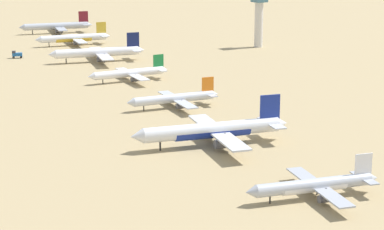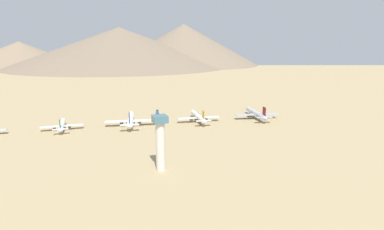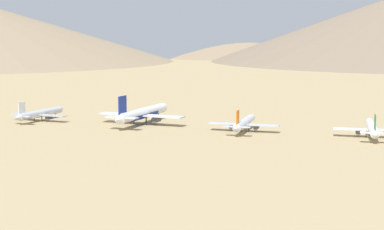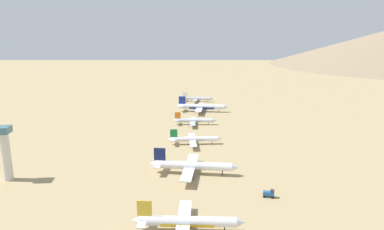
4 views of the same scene
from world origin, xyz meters
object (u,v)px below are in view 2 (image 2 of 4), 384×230
object	(u,v)px
parked_jet_2	(131,120)
service_truck	(157,112)
parked_jet_3	(62,125)
parked_jet_1	(198,117)
control_tower	(160,140)
parked_jet_0	(256,113)

from	to	relation	value
parked_jet_2	service_truck	size ratio (longest dim) A/B	8.75
parked_jet_3	parked_jet_1	bearing A→B (deg)	-97.19
parked_jet_1	parked_jet_3	distance (m)	109.01
control_tower	parked_jet_2	bearing A→B (deg)	-0.91
parked_jet_0	parked_jet_1	world-z (taller)	parked_jet_0
parked_jet_1	parked_jet_3	world-z (taller)	parked_jet_1
parked_jet_3	control_tower	xyz separation A→B (m)	(-104.19, -50.28, 12.69)
parked_jet_3	service_truck	distance (m)	87.50
control_tower	parked_jet_1	bearing A→B (deg)	-32.58
parked_jet_2	control_tower	world-z (taller)	control_tower
parked_jet_0	parked_jet_1	bearing A→B (deg)	81.67
parked_jet_1	service_truck	distance (m)	48.51
service_truck	control_tower	world-z (taller)	control_tower
parked_jet_1	parked_jet_3	bearing A→B (deg)	82.81
service_truck	parked_jet_2	bearing A→B (deg)	137.40
parked_jet_2	control_tower	xyz separation A→B (m)	(-98.10, 1.56, 11.58)
service_truck	control_tower	xyz separation A→B (m)	(-131.94, 32.68, 14.35)
parked_jet_2	parked_jet_3	size ratio (longest dim) A/B	1.29
parked_jet_3	parked_jet_2	bearing A→B (deg)	-96.70
parked_jet_3	service_truck	size ratio (longest dim) A/B	6.80
parked_jet_0	parked_jet_3	bearing A→B (deg)	82.44
parked_jet_1	service_truck	world-z (taller)	parked_jet_1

